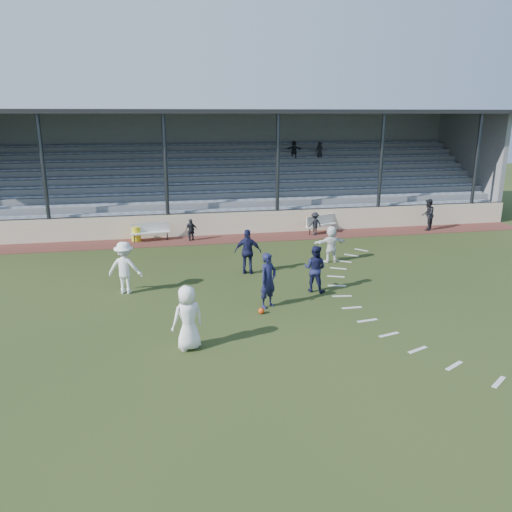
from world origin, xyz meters
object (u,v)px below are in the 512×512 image
(official, at_px, (428,215))
(bench_left, at_px, (151,230))
(football, at_px, (261,311))
(player_navy_lead, at_px, (268,280))
(player_white_lead, at_px, (188,318))
(bench_right, at_px, (321,222))
(trash_bin, at_px, (136,234))

(official, bearing_deg, bench_left, -51.93)
(football, bearing_deg, player_navy_lead, 58.08)
(player_white_lead, xyz_separation_m, official, (14.27, 12.39, -0.03))
(player_white_lead, distance_m, player_navy_lead, 3.91)
(bench_right, xyz_separation_m, player_white_lead, (-8.15, -12.95, 0.34))
(football, relative_size, player_white_lead, 0.11)
(trash_bin, bearing_deg, player_white_lead, -81.79)
(official, bearing_deg, player_navy_lead, -9.61)
(trash_bin, bearing_deg, bench_left, -3.27)
(trash_bin, height_order, player_navy_lead, player_navy_lead)
(bench_right, bearing_deg, bench_left, 156.15)
(bench_left, bearing_deg, trash_bin, 167.19)
(bench_right, xyz_separation_m, official, (6.12, -0.57, 0.32))
(bench_right, height_order, football, bench_right)
(bench_right, bearing_deg, player_navy_lead, -141.46)
(bench_right, relative_size, football, 9.89)
(bench_left, relative_size, official, 1.15)
(bench_left, xyz_separation_m, player_white_lead, (1.12, -12.87, 0.34))
(trash_bin, xyz_separation_m, official, (16.13, -0.53, 0.50))
(bench_left, relative_size, bench_right, 1.03)
(bench_right, relative_size, player_white_lead, 1.07)
(bench_left, distance_m, player_white_lead, 12.92)
(player_navy_lead, bearing_deg, bench_left, 76.53)
(bench_left, height_order, football, bench_left)
(bench_right, bearing_deg, trash_bin, 155.87)
(bench_right, distance_m, player_white_lead, 15.31)
(player_white_lead, bearing_deg, player_navy_lead, -158.72)
(football, bearing_deg, bench_right, 62.64)
(player_white_lead, height_order, official, player_white_lead)
(bench_left, distance_m, trash_bin, 0.77)
(bench_right, height_order, trash_bin, bench_right)
(trash_bin, xyz_separation_m, player_navy_lead, (4.74, -10.26, 0.56))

